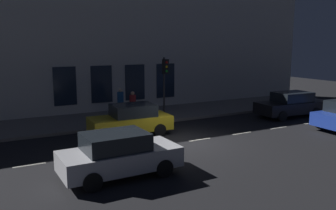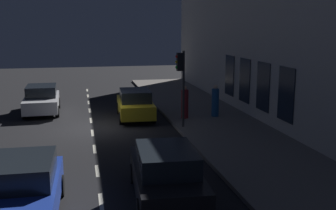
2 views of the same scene
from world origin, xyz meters
TOP-DOWN VIEW (x-y plane):
  - ground_plane at (0.00, 0.00)m, footprint 60.00×60.00m
  - sidewalk at (6.25, 0.00)m, footprint 4.50×32.00m
  - building_facade at (8.80, -0.00)m, footprint 0.65×32.00m
  - lane_centre_line at (0.00, -1.00)m, footprint 0.12×27.20m
  - traffic_light at (4.21, -1.29)m, footprint 0.46×0.32m
  - parked_car_0 at (2.38, 1.61)m, footprint 1.99×4.14m
  - parked_car_1 at (-2.68, 4.13)m, footprint 2.02×4.20m
  - parked_car_2 at (1.87, -9.01)m, footprint 2.09×4.45m
  - pedestrian_0 at (4.87, 0.49)m, footprint 0.48×0.48m
  - pedestrian_1 at (6.59, 0.60)m, footprint 0.54×0.54m

SIDE VIEW (x-z plane):
  - ground_plane at x=0.00m, z-range 0.00..0.00m
  - lane_centre_line at x=0.00m, z-range 0.00..0.01m
  - sidewalk at x=6.25m, z-range 0.00..0.15m
  - parked_car_0 at x=2.38m, z-range 0.00..1.58m
  - parked_car_1 at x=-2.68m, z-range 0.00..1.58m
  - parked_car_2 at x=1.87m, z-range 0.00..1.58m
  - pedestrian_1 at x=6.59m, z-range 0.08..1.78m
  - pedestrian_0 at x=4.87m, z-range 0.08..1.81m
  - traffic_light at x=4.21m, z-range 0.97..4.64m
  - building_facade at x=8.80m, z-range -0.01..8.96m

